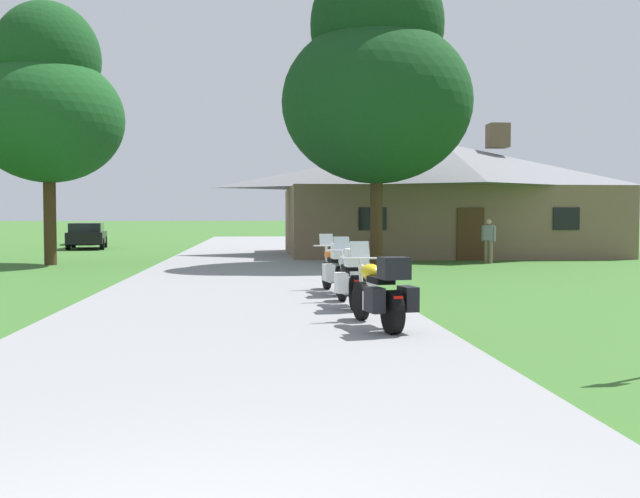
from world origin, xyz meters
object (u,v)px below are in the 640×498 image
object	(u,v)px
motorcycle_silver_second_in_row	(351,278)
bystander_gray_shirt_near_lodge	(489,239)
motorcycle_orange_farthest_in_row	(336,269)
tree_left_near	(48,101)
motorcycle_yellow_nearest_to_camera	(381,293)
parked_black_suv_far_left	(87,235)
tree_by_lodge_front	(377,80)
parked_red_sedan_far_left	(85,234)

from	to	relation	value
motorcycle_silver_second_in_row	bystander_gray_shirt_near_lodge	bearing A→B (deg)	58.75
motorcycle_orange_farthest_in_row	tree_left_near	size ratio (longest dim) A/B	0.22
motorcycle_yellow_nearest_to_camera	parked_black_suv_far_left	world-z (taller)	parked_black_suv_far_left
bystander_gray_shirt_near_lodge	tree_by_lodge_front	size ratio (longest dim) A/B	0.15
motorcycle_silver_second_in_row	motorcycle_yellow_nearest_to_camera	bearing A→B (deg)	-90.92
motorcycle_yellow_nearest_to_camera	motorcycle_silver_second_in_row	xyz separation A→B (m)	(-0.11, 2.68, 0.00)
tree_by_lodge_front	parked_black_suv_far_left	bearing A→B (deg)	132.81
motorcycle_silver_second_in_row	parked_red_sedan_far_left	xyz separation A→B (m)	(-12.59, 33.36, 0.03)
motorcycle_yellow_nearest_to_camera	tree_left_near	size ratio (longest dim) A/B	0.22
bystander_gray_shirt_near_lodge	tree_by_lodge_front	xyz separation A→B (m)	(-4.39, -0.84, 5.67)
motorcycle_yellow_nearest_to_camera	tree_left_near	distance (m)	19.39
motorcycle_silver_second_in_row	tree_left_near	distance (m)	17.16
motorcycle_orange_farthest_in_row	bystander_gray_shirt_near_lodge	world-z (taller)	bystander_gray_shirt_near_lodge
motorcycle_yellow_nearest_to_camera	motorcycle_orange_farthest_in_row	world-z (taller)	same
tree_by_lodge_front	parked_red_sedan_far_left	world-z (taller)	tree_by_lodge_front
tree_left_near	parked_red_sedan_far_left	xyz separation A→B (m)	(-3.37, 19.89, -5.25)
motorcycle_yellow_nearest_to_camera	tree_by_lodge_front	xyz separation A→B (m)	(2.38, 14.83, 5.99)
parked_red_sedan_far_left	motorcycle_yellow_nearest_to_camera	bearing A→B (deg)	-80.69
tree_by_lodge_front	tree_left_near	bearing A→B (deg)	173.55
bystander_gray_shirt_near_lodge	parked_red_sedan_far_left	world-z (taller)	bystander_gray_shirt_near_lodge
motorcycle_silver_second_in_row	parked_red_sedan_far_left	distance (m)	35.65
motorcycle_orange_farthest_in_row	tree_by_lodge_front	world-z (taller)	tree_by_lodge_front
motorcycle_yellow_nearest_to_camera	tree_by_lodge_front	bearing A→B (deg)	70.50
motorcycle_silver_second_in_row	parked_black_suv_far_left	distance (m)	28.77
tree_left_near	parked_black_suv_far_left	distance (m)	14.21
motorcycle_silver_second_in_row	parked_red_sedan_far_left	size ratio (longest dim) A/B	0.47
tree_by_lodge_front	parked_red_sedan_far_left	bearing A→B (deg)	125.41
motorcycle_orange_farthest_in_row	parked_red_sedan_far_left	size ratio (longest dim) A/B	0.47
bystander_gray_shirt_near_lodge	parked_black_suv_far_left	world-z (taller)	bystander_gray_shirt_near_lodge
motorcycle_yellow_nearest_to_camera	parked_red_sedan_far_left	bearing A→B (deg)	99.02
tree_by_lodge_front	parked_red_sedan_far_left	distance (m)	26.70
motorcycle_orange_farthest_in_row	motorcycle_yellow_nearest_to_camera	bearing A→B (deg)	-95.17
motorcycle_orange_farthest_in_row	bystander_gray_shirt_near_lodge	xyz separation A→B (m)	(6.90, 10.58, 0.32)
motorcycle_orange_farthest_in_row	tree_by_lodge_front	bearing A→B (deg)	68.87
motorcycle_silver_second_in_row	tree_by_lodge_front	distance (m)	13.77
bystander_gray_shirt_near_lodge	motorcycle_yellow_nearest_to_camera	bearing A→B (deg)	104.67
parked_black_suv_far_left	tree_by_lodge_front	bearing A→B (deg)	-55.71
tree_by_lodge_front	parked_black_suv_far_left	world-z (taller)	tree_by_lodge_front
motorcycle_orange_farthest_in_row	parked_black_suv_far_left	distance (m)	26.55
bystander_gray_shirt_near_lodge	parked_black_suv_far_left	xyz separation A→B (m)	(-17.80, 13.63, -0.15)
motorcycle_yellow_nearest_to_camera	tree_left_near	world-z (taller)	tree_left_near
tree_left_near	motorcycle_orange_farthest_in_row	bearing A→B (deg)	-50.26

